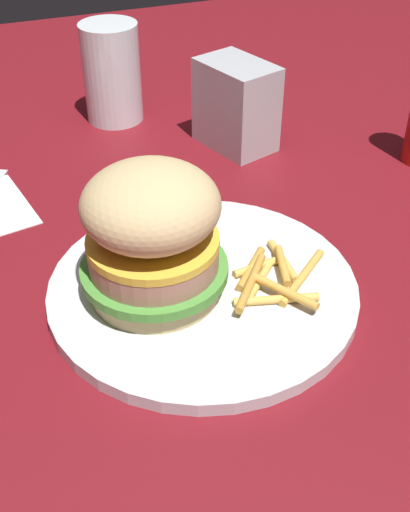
# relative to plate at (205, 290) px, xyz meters

# --- Properties ---
(ground_plane) EXTENTS (1.60, 1.60, 0.00)m
(ground_plane) POSITION_rel_plate_xyz_m (0.00, -0.00, -0.01)
(ground_plane) COLOR maroon
(plate) EXTENTS (0.26, 0.26, 0.01)m
(plate) POSITION_rel_plate_xyz_m (0.00, 0.00, 0.00)
(plate) COLOR silver
(plate) RESTS_ON ground_plane
(sandwich) EXTENTS (0.12, 0.12, 0.11)m
(sandwich) POSITION_rel_plate_xyz_m (0.04, -0.01, 0.06)
(sandwich) COLOR tan
(sandwich) RESTS_ON plate
(fries_pile) EXTENTS (0.11, 0.10, 0.01)m
(fries_pile) POSITION_rel_plate_xyz_m (-0.05, 0.02, 0.01)
(fries_pile) COLOR #E5B251
(fries_pile) RESTS_ON plate
(drink_glass) EXTENTS (0.07, 0.07, 0.12)m
(drink_glass) POSITION_rel_plate_xyz_m (-0.02, -0.36, 0.05)
(drink_glass) COLOR silver
(drink_glass) RESTS_ON ground_plane
(napkin_dispenser) EXTENTS (0.08, 0.10, 0.10)m
(napkin_dispenser) POSITION_rel_plate_xyz_m (-0.13, -0.24, 0.04)
(napkin_dispenser) COLOR #B7BABF
(napkin_dispenser) RESTS_ON ground_plane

